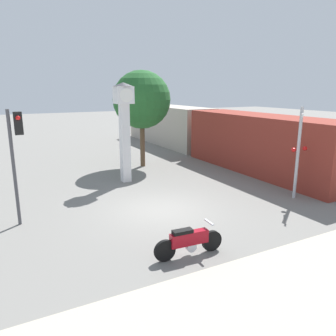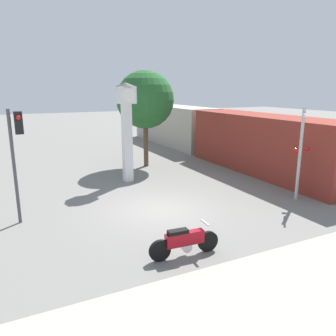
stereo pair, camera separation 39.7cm
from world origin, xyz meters
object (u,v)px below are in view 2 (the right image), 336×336
Objects in this scene: motorcycle at (184,241)px; traffic_light at (16,146)px; street_tree at (145,100)px; clock_tower at (126,118)px; freight_train at (209,132)px; railroad_crossing_signal at (300,150)px.

motorcycle is 0.53× the size of traffic_light.
clock_tower is at bearing -127.98° from street_tree.
freight_train is at bearing 30.60° from traffic_light.
traffic_light is 1.02× the size of railroad_crossing_signal.
street_tree is (7.66, 6.54, 1.32)m from traffic_light.
street_tree reaches higher than traffic_light.
traffic_light is (-13.41, -7.93, 1.21)m from freight_train.
freight_train is at bearing 13.61° from street_tree.
motorcycle is 0.54× the size of railroad_crossing_signal.
freight_train is 5.57× the size of traffic_light.
traffic_light reaches higher than railroad_crossing_signal.
clock_tower is 1.24× the size of traffic_light.
freight_train is (9.23, 12.87, 1.22)m from motorcycle.
freight_train is 5.66× the size of railroad_crossing_signal.
motorcycle is 12.57m from street_tree.
freight_train is at bearing 58.22° from motorcycle.
street_tree is (-5.75, -1.39, 2.52)m from freight_train.
freight_train is 6.43m from street_tree.
railroad_crossing_signal reaches higher than motorcycle.
railroad_crossing_signal is (5.88, -6.24, -1.15)m from clock_tower.
street_tree reaches higher than freight_train.
railroad_crossing_signal is at bearing -68.27° from street_tree.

